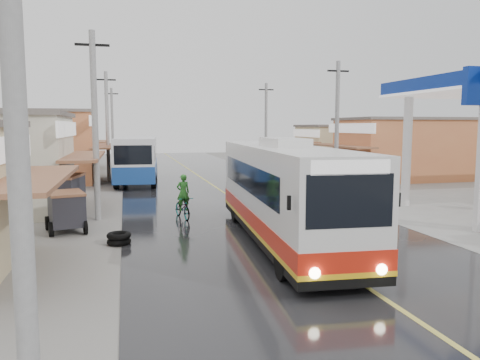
% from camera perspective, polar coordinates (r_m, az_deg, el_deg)
% --- Properties ---
extents(ground, '(120.00, 120.00, 0.00)m').
position_cam_1_polar(ground, '(13.78, 11.92, -10.58)').
color(ground, slate).
rests_on(ground, ground).
extents(road, '(12.00, 90.00, 0.02)m').
position_cam_1_polar(road, '(27.75, -1.64, -1.78)').
color(road, black).
rests_on(road, ground).
extents(centre_line, '(0.15, 90.00, 0.01)m').
position_cam_1_polar(centre_line, '(27.74, -1.64, -1.75)').
color(centre_line, '#D8CC4C').
rests_on(centre_line, road).
extents(shopfronts_left, '(11.00, 44.00, 5.20)m').
position_cam_1_polar(shopfronts_left, '(30.95, -27.18, -1.66)').
color(shopfronts_left, '#C7B588').
rests_on(shopfronts_left, ground).
extents(shopfronts_right, '(11.00, 44.00, 4.80)m').
position_cam_1_polar(shopfronts_right, '(31.89, 27.03, -1.43)').
color(shopfronts_right, beige).
rests_on(shopfronts_right, ground).
extents(utility_poles_left, '(1.60, 50.00, 8.00)m').
position_cam_1_polar(utility_poles_left, '(28.15, -16.16, -1.94)').
color(utility_poles_left, gray).
rests_on(utility_poles_left, ground).
extents(utility_poles_right, '(1.60, 36.00, 8.00)m').
position_cam_1_polar(utility_poles_right, '(30.00, 11.55, -1.30)').
color(utility_poles_right, gray).
rests_on(utility_poles_right, ground).
extents(coach_bus, '(3.36, 11.71, 3.61)m').
position_cam_1_polar(coach_bus, '(16.31, 5.23, -1.52)').
color(coach_bus, silver).
rests_on(coach_bus, road).
extents(second_bus, '(3.38, 9.93, 3.24)m').
position_cam_1_polar(second_bus, '(34.26, -12.41, 2.57)').
color(second_bus, silver).
rests_on(second_bus, road).
extents(cyclist, '(0.98, 1.92, 1.97)m').
position_cam_1_polar(cyclist, '(20.65, -6.99, -2.92)').
color(cyclist, black).
rests_on(cyclist, ground).
extents(tricycle_near, '(1.75, 2.10, 1.54)m').
position_cam_1_polar(tricycle_near, '(19.11, -20.44, -3.34)').
color(tricycle_near, '#26262D').
rests_on(tricycle_near, ground).
extents(tricycle_far, '(2.01, 2.69, 1.88)m').
position_cam_1_polar(tricycle_far, '(22.29, -20.87, -1.49)').
color(tricycle_far, '#26262D').
rests_on(tricycle_far, ground).
extents(tyre_stack, '(0.82, 0.82, 0.42)m').
position_cam_1_polar(tyre_stack, '(16.65, -14.54, -6.91)').
color(tyre_stack, black).
rests_on(tyre_stack, ground).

